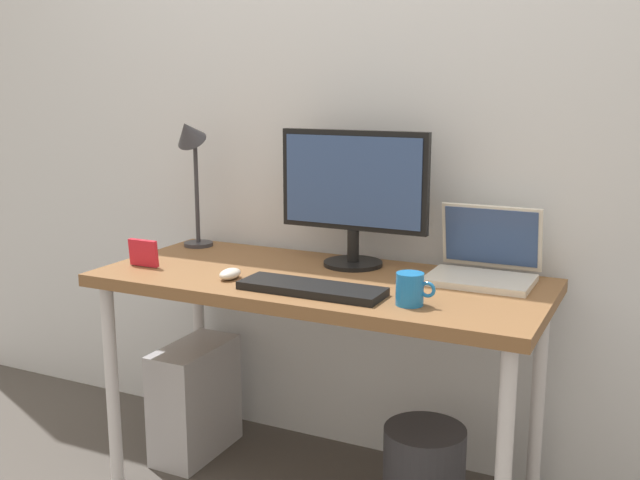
% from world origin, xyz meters
% --- Properties ---
extents(back_wall, '(4.40, 0.04, 2.60)m').
position_xyz_m(back_wall, '(0.00, 0.37, 1.30)').
color(back_wall, silver).
rests_on(back_wall, ground_plane).
extents(desk, '(1.44, 0.63, 0.75)m').
position_xyz_m(desk, '(0.00, 0.00, 0.68)').
color(desk, brown).
rests_on(desk, ground_plane).
extents(monitor, '(0.52, 0.20, 0.46)m').
position_xyz_m(monitor, '(0.03, 0.18, 1.01)').
color(monitor, black).
rests_on(monitor, desk).
extents(laptop, '(0.32, 0.27, 0.23)m').
position_xyz_m(laptop, '(0.48, 0.20, 0.81)').
color(laptop, silver).
rests_on(laptop, desk).
extents(desk_lamp, '(0.11, 0.16, 0.50)m').
position_xyz_m(desk_lamp, '(-0.62, 0.18, 1.11)').
color(desk_lamp, '#333338').
rests_on(desk_lamp, desk).
extents(keyboard, '(0.44, 0.14, 0.02)m').
position_xyz_m(keyboard, '(0.06, -0.17, 0.77)').
color(keyboard, black).
rests_on(keyboard, desk).
extents(mouse, '(0.06, 0.09, 0.03)m').
position_xyz_m(mouse, '(-0.24, -0.15, 0.77)').
color(mouse, silver).
rests_on(mouse, desk).
extents(coffee_mug, '(0.11, 0.08, 0.09)m').
position_xyz_m(coffee_mug, '(0.36, -0.17, 0.80)').
color(coffee_mug, '#1E72BF').
rests_on(coffee_mug, desk).
extents(photo_frame, '(0.11, 0.02, 0.09)m').
position_xyz_m(photo_frame, '(-0.59, -0.14, 0.80)').
color(photo_frame, red).
rests_on(photo_frame, desk).
extents(computer_tower, '(0.18, 0.36, 0.42)m').
position_xyz_m(computer_tower, '(-0.54, 0.05, 0.21)').
color(computer_tower, '#B2B2B7').
rests_on(computer_tower, ground_plane).
extents(wastebasket, '(0.26, 0.26, 0.30)m').
position_xyz_m(wastebasket, '(0.36, 0.01, 0.15)').
color(wastebasket, '#333338').
rests_on(wastebasket, ground_plane).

